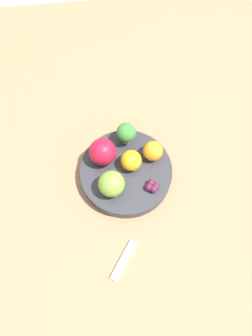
{
  "coord_description": "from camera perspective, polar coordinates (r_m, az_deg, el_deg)",
  "views": [
    {
      "loc": [
        -0.04,
        -0.3,
        0.72
      ],
      "look_at": [
        0.0,
        0.0,
        0.06
      ],
      "focal_mm": 35.0,
      "sensor_mm": 36.0,
      "label": 1
    }
  ],
  "objects": [
    {
      "name": "table_surface",
      "position": [
        0.78,
        0.0,
        -1.53
      ],
      "size": [
        1.2,
        1.2,
        0.02
      ],
      "color": "#936D4C",
      "rests_on": "ground_plane"
    },
    {
      "name": "bowl",
      "position": [
        0.75,
        0.0,
        -0.79
      ],
      "size": [
        0.21,
        0.21,
        0.03
      ],
      "color": "#2D2D33",
      "rests_on": "table_surface"
    },
    {
      "name": "ground_plane",
      "position": [
        0.79,
        0.0,
        -1.82
      ],
      "size": [
        6.0,
        6.0,
        0.0
      ],
      "primitive_type": "plane",
      "color": "gray"
    },
    {
      "name": "apple_red",
      "position": [
        0.7,
        -2.55,
        -2.76
      ],
      "size": [
        0.06,
        0.06,
        0.06
      ],
      "color": "olive",
      "rests_on": "bowl"
    },
    {
      "name": "orange_front",
      "position": [
        0.74,
        4.71,
        2.97
      ],
      "size": [
        0.05,
        0.05,
        0.05
      ],
      "color": "orange",
      "rests_on": "bowl"
    },
    {
      "name": "grape_cluster",
      "position": [
        0.72,
        4.59,
        -3.19
      ],
      "size": [
        0.03,
        0.03,
        0.02
      ],
      "color": "#511938",
      "rests_on": "bowl"
    },
    {
      "name": "apple_green",
      "position": [
        0.73,
        -4.09,
        2.82
      ],
      "size": [
        0.06,
        0.06,
        0.06
      ],
      "color": "#B7142D",
      "rests_on": "bowl"
    },
    {
      "name": "orange_back",
      "position": [
        0.72,
        0.89,
        1.31
      ],
      "size": [
        0.05,
        0.05,
        0.05
      ],
      "color": "orange",
      "rests_on": "bowl"
    },
    {
      "name": "spoon",
      "position": [
        0.71,
        -0.41,
        -15.79
      ],
      "size": [
        0.06,
        0.08,
        0.01
      ],
      "color": "silver",
      "rests_on": "table_surface"
    },
    {
      "name": "broccoli",
      "position": [
        0.75,
        0.04,
        6.11
      ],
      "size": [
        0.05,
        0.05,
        0.06
      ],
      "color": "#99C17A",
      "rests_on": "bowl"
    }
  ]
}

